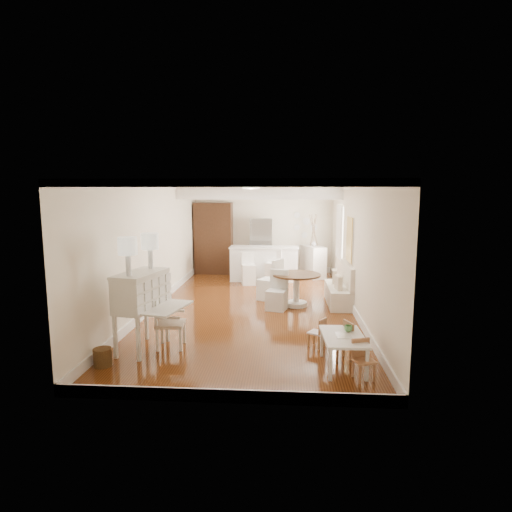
# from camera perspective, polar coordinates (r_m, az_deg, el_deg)

# --- Properties ---
(room) EXTENTS (9.00, 9.04, 2.82)m
(room) POSITION_cam_1_polar(r_m,az_deg,el_deg) (9.90, -0.04, 4.70)
(room) COLOR brown
(room) RESTS_ON ground
(secretary_bureau) EXTENTS (1.25, 1.27, 1.34)m
(secretary_bureau) POSITION_cam_1_polar(r_m,az_deg,el_deg) (7.46, -14.97, -7.10)
(secretary_bureau) COLOR white
(secretary_bureau) RESTS_ON ground
(gustavian_armchair) EXTENTS (0.54, 0.54, 0.87)m
(gustavian_armchair) POSITION_cam_1_polar(r_m,az_deg,el_deg) (7.52, -11.32, -8.72)
(gustavian_armchair) COLOR white
(gustavian_armchair) RESTS_ON ground
(wicker_basket) EXTENTS (0.35, 0.35, 0.28)m
(wicker_basket) POSITION_cam_1_polar(r_m,az_deg,el_deg) (7.12, -19.77, -12.58)
(wicker_basket) COLOR #513519
(wicker_basket) RESTS_ON ground
(kids_table) EXTENTS (0.66, 1.05, 0.51)m
(kids_table) POSITION_cam_1_polar(r_m,az_deg,el_deg) (6.75, 11.51, -12.38)
(kids_table) COLOR silver
(kids_table) RESTS_ON ground
(kids_chair_a) EXTENTS (0.39, 0.39, 0.63)m
(kids_chair_a) POSITION_cam_1_polar(r_m,az_deg,el_deg) (7.00, 11.23, -11.06)
(kids_chair_a) COLOR #996D45
(kids_chair_a) RESTS_ON ground
(kids_chair_b) EXTENTS (0.35, 0.35, 0.52)m
(kids_chair_b) POSITION_cam_1_polar(r_m,az_deg,el_deg) (7.53, 8.10, -10.00)
(kids_chair_b) COLOR #A7764C
(kids_chair_b) RESTS_ON ground
(kids_chair_c) EXTENTS (0.35, 0.35, 0.58)m
(kids_chair_c) POSITION_cam_1_polar(r_m,az_deg,el_deg) (6.41, 14.19, -13.29)
(kids_chair_c) COLOR tan
(kids_chair_c) RESTS_ON ground
(banquette) EXTENTS (0.52, 1.60, 0.98)m
(banquette) POSITION_cam_1_polar(r_m,az_deg,el_deg) (10.34, 10.91, -3.65)
(banquette) COLOR silver
(banquette) RESTS_ON ground
(dining_table) EXTENTS (1.29, 1.29, 0.77)m
(dining_table) POSITION_cam_1_polar(r_m,az_deg,el_deg) (10.03, 5.38, -4.53)
(dining_table) COLOR #422815
(dining_table) RESTS_ON ground
(slip_chair_near) EXTENTS (0.52, 0.54, 0.89)m
(slip_chair_near) POSITION_cam_1_polar(r_m,az_deg,el_deg) (9.68, 2.80, -4.59)
(slip_chair_near) COLOR silver
(slip_chair_near) RESTS_ON ground
(slip_chair_far) EXTENTS (0.67, 0.66, 1.03)m
(slip_chair_far) POSITION_cam_1_polar(r_m,az_deg,el_deg) (10.55, 1.90, -3.12)
(slip_chair_far) COLOR silver
(slip_chair_far) RESTS_ON ground
(breakfast_counter) EXTENTS (2.05, 0.65, 1.03)m
(breakfast_counter) POSITION_cam_1_polar(r_m,az_deg,el_deg) (12.82, 1.09, -1.02)
(breakfast_counter) COLOR white
(breakfast_counter) RESTS_ON ground
(bar_stool_left) EXTENTS (0.44, 0.44, 0.93)m
(bar_stool_left) POSITION_cam_1_polar(r_m,az_deg,el_deg) (12.26, -1.00, -1.71)
(bar_stool_left) COLOR white
(bar_stool_left) RESTS_ON ground
(bar_stool_right) EXTENTS (0.49, 0.49, 0.99)m
(bar_stool_right) POSITION_cam_1_polar(r_m,az_deg,el_deg) (12.40, 2.32, -1.45)
(bar_stool_right) COLOR white
(bar_stool_right) RESTS_ON ground
(pantry_cabinet) EXTENTS (1.20, 0.60, 2.30)m
(pantry_cabinet) POSITION_cam_1_polar(r_m,az_deg,el_deg) (13.98, -5.66, 2.36)
(pantry_cabinet) COLOR #381E11
(pantry_cabinet) RESTS_ON ground
(fridge) EXTENTS (0.75, 0.65, 1.80)m
(fridge) POSITION_cam_1_polar(r_m,az_deg,el_deg) (13.80, 2.15, 1.27)
(fridge) COLOR silver
(fridge) RESTS_ON ground
(sideboard) EXTENTS (0.80, 1.12, 0.98)m
(sideboard) POSITION_cam_1_polar(r_m,az_deg,el_deg) (13.50, 7.60, -0.73)
(sideboard) COLOR beige
(sideboard) RESTS_ON ground
(pencil_cup) EXTENTS (0.16, 0.16, 0.10)m
(pencil_cup) POSITION_cam_1_polar(r_m,az_deg,el_deg) (6.84, 12.18, -9.43)
(pencil_cup) COLOR #61A762
(pencil_cup) RESTS_ON kids_table
(branch_vase) EXTENTS (0.20, 0.20, 0.16)m
(branch_vase) POSITION_cam_1_polar(r_m,az_deg,el_deg) (13.42, 7.70, 1.67)
(branch_vase) COLOR silver
(branch_vase) RESTS_ON sideboard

